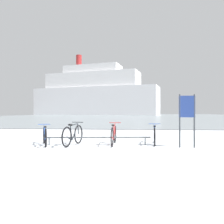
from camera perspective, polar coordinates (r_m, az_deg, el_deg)
ground at (r=59.91m, az=5.04°, el=-1.17°), size 80.00×132.00×0.08m
bike_rack at (r=8.61m, az=-3.66°, el=-6.41°), size 3.97×0.47×0.31m
bicycle_0 at (r=8.90m, az=-16.40°, el=-5.71°), size 0.77×1.55×0.76m
bicycle_1 at (r=8.60m, az=-9.69°, el=-5.67°), size 0.50×1.68×0.85m
bicycle_2 at (r=8.62m, az=0.42°, el=-5.72°), size 0.46×1.79×0.82m
bicycle_3 at (r=8.91m, az=10.56°, el=-5.69°), size 0.46×1.64×0.77m
info_sign at (r=8.32m, az=18.18°, el=0.08°), size 0.55×0.06×1.85m
ferry_ship at (r=89.14m, az=-4.33°, el=4.38°), size 49.52×23.31×23.74m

